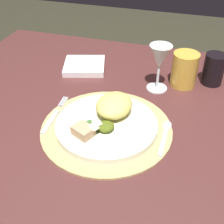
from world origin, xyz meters
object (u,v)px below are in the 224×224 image
dining_table (114,144)px  amber_tumbler (184,70)px  dinner_plate (106,125)px  fork (54,116)px  spoon (166,132)px  dark_tumbler (214,69)px  wine_glass (160,59)px  napkin (84,66)px

dining_table → amber_tumbler: 0.32m
dinner_plate → fork: 0.15m
dinner_plate → spoon: dinner_plate is taller
dining_table → dark_tumbler: bearing=40.5°
dinner_plate → wine_glass: 0.26m
fork → dark_tumbler: 0.51m
dinner_plate → fork: (-0.15, 0.00, -0.01)m
dining_table → wine_glass: wine_glass is taller
dining_table → fork: bearing=-147.3°
spoon → dinner_plate: bearing=-171.4°
amber_tumbler → dark_tumbler: bearing=22.8°
dinner_plate → fork: bearing=178.9°
fork → wine_glass: 0.34m
dark_tumbler → amber_tumbler: bearing=-157.2°
fork → wine_glass: size_ratio=1.15×
dinner_plate → napkin: bearing=120.5°
amber_tumbler → napkin: bearing=178.4°
fork → amber_tumbler: bearing=41.3°
dining_table → fork: 0.22m
napkin → amber_tumbler: amber_tumbler is taller
spoon → dark_tumbler: bearing=70.6°
napkin → dining_table: bearing=-49.9°
dinner_plate → amber_tumbler: bearing=59.4°
dining_table → dark_tumbler: dark_tumbler is taller
napkin → wine_glass: wine_glass is taller
spoon → napkin: 0.41m
fork → dark_tumbler: size_ratio=1.69×
fork → spoon: bearing=3.8°
amber_tumbler → dinner_plate: bearing=-120.6°
spoon → amber_tumbler: amber_tumbler is taller
dining_table → spoon: size_ratio=8.55×
dining_table → amber_tumbler: (0.17, 0.18, 0.19)m
dinner_plate → fork: size_ratio=1.57×
fork → spoon: spoon is taller
napkin → wine_glass: bearing=-12.3°
wine_glass → amber_tumbler: bearing=32.9°
dining_table → amber_tumbler: amber_tumbler is taller
napkin → dark_tumbler: (0.42, 0.03, 0.04)m
amber_tumbler → dark_tumbler: amber_tumbler is taller
napkin → spoon: bearing=-39.7°
dining_table → napkin: size_ratio=8.40×
spoon → wine_glass: wine_glass is taller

